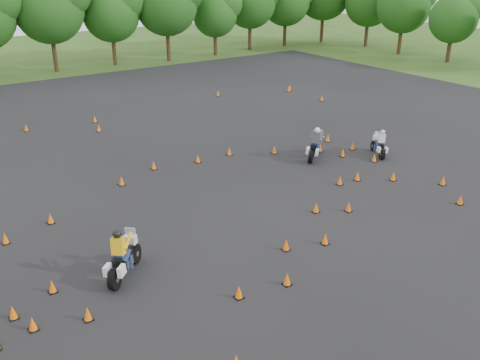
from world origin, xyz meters
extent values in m
plane|color=#2D5119|center=(0.00, 0.00, 0.00)|extent=(140.00, 140.00, 0.00)
plane|color=black|center=(0.00, 6.00, 0.01)|extent=(62.00, 62.00, 0.00)
cone|color=orange|center=(-9.93, 6.30, 0.23)|extent=(0.26, 0.26, 0.45)
cone|color=orange|center=(-2.48, -2.48, 0.23)|extent=(0.26, 0.26, 0.45)
cone|color=orange|center=(-3.68, 9.21, 0.23)|extent=(0.26, 0.26, 0.45)
cone|color=orange|center=(9.72, 8.33, 0.23)|extent=(0.26, 0.26, 0.45)
cone|color=orange|center=(9.40, 4.24, 0.23)|extent=(0.26, 0.26, 0.45)
cone|color=orange|center=(-8.95, -0.40, 0.23)|extent=(0.26, 0.26, 0.45)
cone|color=orange|center=(5.63, 8.56, 0.23)|extent=(0.26, 0.26, 0.45)
cone|color=orange|center=(16.69, 20.43, 0.23)|extent=(0.26, 0.26, 0.45)
cone|color=orange|center=(-10.88, 1.05, 0.23)|extent=(0.26, 0.26, 0.45)
cone|color=orange|center=(6.59, 2.84, 0.23)|extent=(0.26, 0.26, 0.45)
cone|color=orange|center=(-7.90, 7.04, 0.23)|extent=(0.26, 0.26, 0.45)
cone|color=orange|center=(8.04, 7.24, 0.23)|extent=(0.26, 0.26, 0.45)
cone|color=orange|center=(-1.36, 10.29, 0.23)|extent=(0.26, 0.26, 0.45)
cone|color=orange|center=(-9.41, 1.80, 0.23)|extent=(0.26, 0.26, 0.45)
cone|color=orange|center=(-5.21, 21.38, 0.23)|extent=(0.26, 0.26, 0.45)
cone|color=orange|center=(8.53, 5.85, 0.23)|extent=(0.26, 0.26, 0.45)
cone|color=orange|center=(8.11, 1.78, 0.23)|extent=(0.26, 0.26, 0.45)
cone|color=orange|center=(5.43, 2.94, 0.23)|extent=(0.26, 0.26, 0.45)
cone|color=orange|center=(3.27, 9.80, 0.23)|extent=(0.26, 0.26, 0.45)
cone|color=orange|center=(0.63, -1.10, 0.23)|extent=(0.26, 0.26, 0.45)
cone|color=orange|center=(9.71, -0.06, 0.23)|extent=(0.26, 0.26, 0.45)
cone|color=orange|center=(-10.52, 0.10, 0.23)|extent=(0.26, 0.26, 0.45)
cone|color=orange|center=(16.43, 16.11, 0.23)|extent=(0.26, 0.26, 0.45)
cone|color=orange|center=(3.57, 0.50, 0.23)|extent=(0.26, 0.26, 0.45)
cone|color=orange|center=(-1.29, 18.52, 0.23)|extent=(0.26, 0.26, 0.45)
cone|color=orange|center=(-0.98, -0.58, 0.23)|extent=(0.26, 0.26, 0.45)
cone|color=orange|center=(-0.71, 20.78, 0.23)|extent=(0.26, 0.26, 0.45)
cone|color=orange|center=(1.15, 9.81, 0.23)|extent=(0.26, 0.26, 0.45)
cone|color=orange|center=(8.41, -1.94, 0.23)|extent=(0.26, 0.26, 0.45)
cone|color=orange|center=(10.49, 22.30, 0.23)|extent=(0.26, 0.26, 0.45)
cone|color=orange|center=(16.35, 20.16, 0.23)|extent=(0.26, 0.26, 0.45)
cone|color=orange|center=(-4.33, -2.15, 0.23)|extent=(0.26, 0.26, 0.45)
cone|color=orange|center=(9.90, 6.38, 0.23)|extent=(0.26, 0.26, 0.45)
cone|color=orange|center=(2.29, 1.27, 0.23)|extent=(0.26, 0.26, 0.45)
camera|label=1|loc=(-12.97, -14.64, 10.69)|focal=40.00mm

